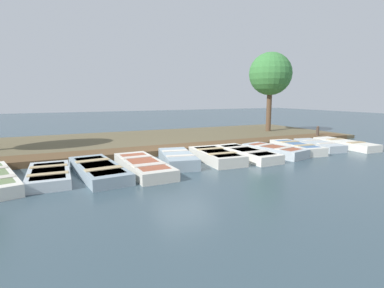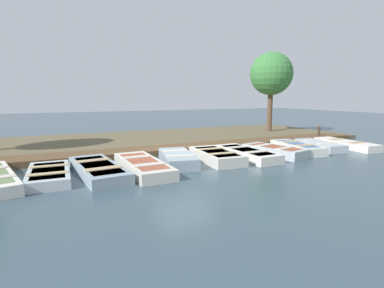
% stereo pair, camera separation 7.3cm
% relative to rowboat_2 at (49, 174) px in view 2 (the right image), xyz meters
% --- Properties ---
extents(ground_plane, '(80.00, 80.00, 0.00)m').
position_rel_rowboat_2_xyz_m(ground_plane, '(-1.15, 5.08, -0.16)').
color(ground_plane, '#384C56').
extents(shore_bank, '(8.00, 24.00, 0.19)m').
position_rel_rowboat_2_xyz_m(shore_bank, '(-6.15, 5.08, -0.07)').
color(shore_bank, brown).
rests_on(shore_bank, ground_plane).
extents(dock_walkway, '(1.47, 22.14, 0.26)m').
position_rel_rowboat_2_xyz_m(dock_walkway, '(-2.69, 5.08, -0.04)').
color(dock_walkway, brown).
rests_on(dock_walkway, ground_plane).
extents(rowboat_2, '(2.83, 1.27, 0.33)m').
position_rel_rowboat_2_xyz_m(rowboat_2, '(0.00, 0.00, 0.00)').
color(rowboat_2, '#B2BCC1').
rests_on(rowboat_2, ground_plane).
extents(rowboat_3, '(3.71, 1.59, 0.37)m').
position_rel_rowboat_2_xyz_m(rowboat_3, '(0.04, 1.47, 0.02)').
color(rowboat_3, '#8C9EA8').
rests_on(rowboat_3, ground_plane).
extents(rowboat_4, '(3.63, 1.27, 0.38)m').
position_rel_rowboat_2_xyz_m(rowboat_4, '(0.17, 2.95, 0.03)').
color(rowboat_4, beige).
rests_on(rowboat_4, ground_plane).
extents(rowboat_5, '(2.88, 1.62, 0.43)m').
position_rel_rowboat_2_xyz_m(rowboat_5, '(-0.33, 4.46, 0.05)').
color(rowboat_5, '#8C9EA8').
rests_on(rowboat_5, ground_plane).
extents(rowboat_6, '(2.92, 1.41, 0.42)m').
position_rel_rowboat_2_xyz_m(rowboat_6, '(-0.14, 6.05, 0.05)').
color(rowboat_6, beige).
rests_on(rowboat_6, ground_plane).
extents(rowboat_7, '(3.32, 1.23, 0.38)m').
position_rel_rowboat_2_xyz_m(rowboat_7, '(-0.12, 7.51, 0.02)').
color(rowboat_7, silver).
rests_on(rowboat_7, ground_plane).
extents(rowboat_8, '(2.95, 1.72, 0.40)m').
position_rel_rowboat_2_xyz_m(rowboat_8, '(-0.09, 8.98, 0.04)').
color(rowboat_8, '#B2BCC1').
rests_on(rowboat_8, ground_plane).
extents(rowboat_9, '(3.05, 1.42, 0.40)m').
position_rel_rowboat_2_xyz_m(rowboat_9, '(-0.33, 10.52, 0.03)').
color(rowboat_9, silver).
rests_on(rowboat_9, ground_plane).
extents(rowboat_10, '(2.79, 1.40, 0.36)m').
position_rel_rowboat_2_xyz_m(rowboat_10, '(-0.42, 12.08, 0.01)').
color(rowboat_10, '#B2BCC1').
rests_on(rowboat_10, ground_plane).
extents(rowboat_11, '(3.30, 1.21, 0.36)m').
position_rel_rowboat_2_xyz_m(rowboat_11, '(-0.08, 13.53, 0.02)').
color(rowboat_11, silver).
rests_on(rowboat_11, ground_plane).
extents(mooring_post_far, '(0.16, 0.16, 0.83)m').
position_rel_rowboat_2_xyz_m(mooring_post_far, '(-2.61, 14.40, 0.25)').
color(mooring_post_far, '#47382D').
rests_on(mooring_post_far, ground_plane).
extents(park_tree_left, '(2.83, 2.83, 5.45)m').
position_rel_rowboat_2_xyz_m(park_tree_left, '(-6.14, 13.66, 3.83)').
color(park_tree_left, brown).
rests_on(park_tree_left, ground_plane).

